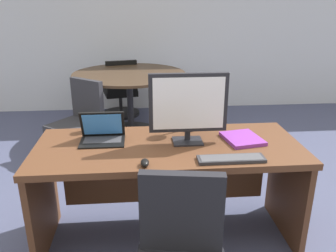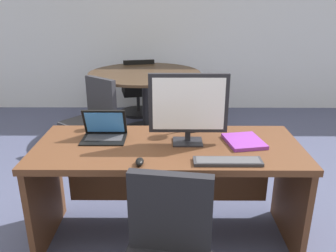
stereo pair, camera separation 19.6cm
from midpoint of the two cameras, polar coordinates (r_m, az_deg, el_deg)
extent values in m
plane|color=#474C6B|center=(3.97, -3.22, -4.43)|extent=(12.00, 12.00, 0.00)
cube|color=silver|center=(5.41, -4.17, 17.50)|extent=(10.00, 0.10, 2.80)
cube|color=#56331E|center=(2.31, -2.36, -3.66)|extent=(1.79, 0.74, 0.04)
cube|color=#56331E|center=(2.60, -22.22, -11.58)|extent=(0.04, 0.65, 0.70)
cube|color=#56331E|center=(2.66, 17.22, -10.19)|extent=(0.04, 0.65, 0.70)
cube|color=#56331E|center=(2.70, -2.53, -7.83)|extent=(1.57, 0.02, 0.49)
cube|color=black|center=(2.34, 0.87, -2.58)|extent=(0.20, 0.16, 0.01)
cube|color=black|center=(2.33, 0.85, -1.55)|extent=(0.04, 0.02, 0.07)
cube|color=black|center=(2.25, 0.91, 3.86)|extent=(0.52, 0.04, 0.39)
cube|color=white|center=(2.23, 0.96, 3.71)|extent=(0.47, 0.00, 0.35)
cube|color=black|center=(2.40, -13.17, -2.56)|extent=(0.30, 0.22, 0.01)
cube|color=#38383D|center=(2.41, -13.13, -2.27)|extent=(0.26, 0.12, 0.00)
cube|color=black|center=(2.43, -13.14, 0.32)|extent=(0.30, 0.09, 0.20)
cube|color=#3F8CEA|center=(2.42, -13.17, 0.21)|extent=(0.26, 0.07, 0.16)
cube|color=#2D2D33|center=(2.09, 7.85, -5.52)|extent=(0.41, 0.11, 0.02)
cube|color=#47474C|center=(2.09, 7.87, -5.25)|extent=(0.38, 0.09, 0.00)
ellipsoid|color=black|center=(2.02, -6.68, -6.15)|extent=(0.05, 0.09, 0.04)
cylinder|color=#2D2D33|center=(2.57, 1.28, -0.41)|extent=(0.12, 0.12, 0.01)
cylinder|color=#2D2D33|center=(2.52, 1.30, 2.14)|extent=(0.02, 0.02, 0.23)
sphere|color=#2D2D33|center=(2.45, 1.40, 5.32)|extent=(0.11, 0.11, 0.11)
cube|color=purple|center=(2.40, 10.02, -2.12)|extent=(0.28, 0.31, 0.02)
cylinder|color=blue|center=(2.60, -15.17, 0.22)|extent=(0.08, 0.08, 0.11)
torus|color=blue|center=(2.59, -14.30, 0.36)|extent=(0.06, 0.01, 0.06)
cube|color=black|center=(1.82, -0.90, -14.20)|extent=(0.44, 0.12, 0.45)
cylinder|color=black|center=(4.58, -7.33, -0.85)|extent=(0.64, 0.64, 0.04)
cylinder|color=black|center=(4.46, -7.55, 3.77)|extent=(0.08, 0.08, 0.73)
cylinder|color=#3F2D1E|center=(4.36, -7.78, 8.56)|extent=(1.41, 1.41, 0.03)
cylinder|color=black|center=(3.97, -16.25, -4.96)|extent=(0.56, 0.56, 0.04)
cylinder|color=black|center=(3.90, -16.48, -2.77)|extent=(0.05, 0.05, 0.29)
cube|color=#2D2D33|center=(3.84, -16.76, -0.23)|extent=(0.65, 0.65, 0.08)
cube|color=#2D2D33|center=(3.89, -14.72, 4.33)|extent=(0.38, 0.32, 0.44)
cylinder|color=black|center=(5.32, -8.85, 2.12)|extent=(0.56, 0.56, 0.04)
cylinder|color=black|center=(5.28, -8.94, 3.78)|extent=(0.05, 0.05, 0.28)
cube|color=black|center=(5.23, -9.05, 5.69)|extent=(0.55, 0.55, 0.08)
cube|color=black|center=(4.96, -8.84, 8.08)|extent=(0.44, 0.15, 0.46)
camera|label=1|loc=(0.10, -92.45, -0.91)|focal=36.60mm
camera|label=2|loc=(0.10, 87.55, 0.91)|focal=36.60mm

